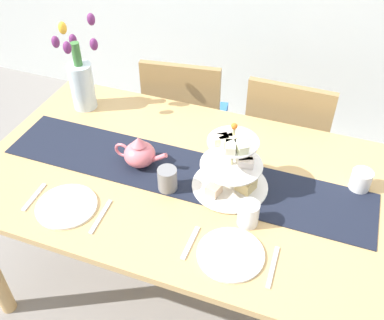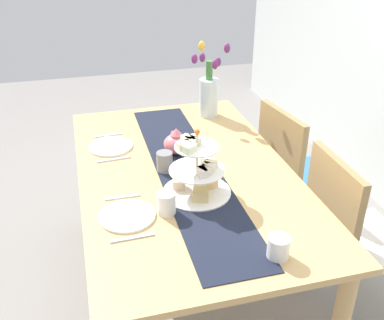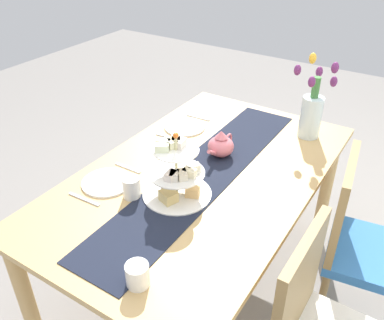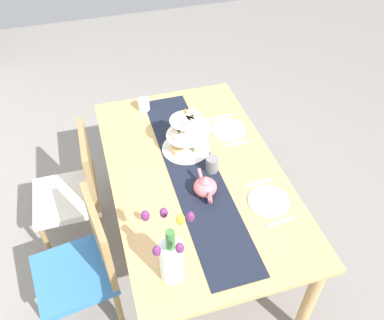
{
  "view_description": "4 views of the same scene",
  "coord_description": "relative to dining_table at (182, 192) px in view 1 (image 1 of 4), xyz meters",
  "views": [
    {
      "loc": [
        0.5,
        -1.24,
        2.0
      ],
      "look_at": [
        0.05,
        -0.01,
        0.88
      ],
      "focal_mm": 41.65,
      "sensor_mm": 36.0,
      "label": 1
    },
    {
      "loc": [
        1.81,
        -0.45,
        1.85
      ],
      "look_at": [
        -0.04,
        0.04,
        0.8
      ],
      "focal_mm": 42.35,
      "sensor_mm": 36.0,
      "label": 2
    },
    {
      "loc": [
        1.39,
        0.83,
        1.86
      ],
      "look_at": [
        0.02,
        -0.04,
        0.84
      ],
      "focal_mm": 38.62,
      "sensor_mm": 36.0,
      "label": 3
    },
    {
      "loc": [
        -1.59,
        0.49,
        2.47
      ],
      "look_at": [
        0.0,
        0.02,
        0.87
      ],
      "focal_mm": 37.7,
      "sensor_mm": 36.0,
      "label": 4
    }
  ],
  "objects": [
    {
      "name": "cream_jug",
      "position": [
        0.68,
        0.17,
        0.14
      ],
      "size": [
        0.08,
        0.08,
        0.08
      ],
      "primitive_type": "cylinder",
      "color": "white",
      "rests_on": "dining_table"
    },
    {
      "name": "knife_left",
      "position": [
        -0.19,
        -0.32,
        0.11
      ],
      "size": [
        0.02,
        0.17,
        0.01
      ],
      "primitive_type": "cube",
      "rotation": [
        0.0,
        0.0,
        0.06
      ],
      "color": "silver",
      "rests_on": "dining_table"
    },
    {
      "name": "dining_table",
      "position": [
        0.0,
        0.0,
        0.0
      ],
      "size": [
        1.67,
        0.99,
        0.77
      ],
      "color": "tan",
      "rests_on": "ground_plane"
    },
    {
      "name": "ground_plane",
      "position": [
        0.0,
        0.0,
        -0.67
      ],
      "size": [
        8.0,
        8.0,
        0.0
      ],
      "primitive_type": "plane",
      "color": "gray"
    },
    {
      "name": "mug_grey",
      "position": [
        -0.02,
        -0.09,
        0.15
      ],
      "size": [
        0.08,
        0.08,
        0.09
      ],
      "primitive_type": "cylinder",
      "color": "slate",
      "rests_on": "table_runner"
    },
    {
      "name": "mug_white_text",
      "position": [
        0.32,
        -0.16,
        0.15
      ],
      "size": [
        0.08,
        0.08,
        0.09
      ],
      "primitive_type": "cylinder",
      "color": "white",
      "rests_on": "dining_table"
    },
    {
      "name": "fork_right",
      "position": [
        0.16,
        -0.32,
        0.11
      ],
      "size": [
        0.02,
        0.15,
        0.01
      ],
      "primitive_type": "cube",
      "rotation": [
        0.0,
        0.0,
        -0.01
      ],
      "color": "silver",
      "rests_on": "dining_table"
    },
    {
      "name": "dinner_plate_left",
      "position": [
        -0.34,
        -0.32,
        0.11
      ],
      "size": [
        0.23,
        0.23,
        0.01
      ],
      "primitive_type": "cylinder",
      "color": "white",
      "rests_on": "dining_table"
    },
    {
      "name": "tiered_cake_stand",
      "position": [
        0.21,
        0.0,
        0.21
      ],
      "size": [
        0.3,
        0.3,
        0.3
      ],
      "color": "beige",
      "rests_on": "table_runner"
    },
    {
      "name": "chair_right",
      "position": [
        0.33,
        0.72,
        -0.17
      ],
      "size": [
        0.42,
        0.42,
        0.91
      ],
      "color": "olive",
      "rests_on": "ground_plane"
    },
    {
      "name": "dinner_plate_right",
      "position": [
        0.3,
        -0.32,
        0.11
      ],
      "size": [
        0.23,
        0.23,
        0.01
      ],
      "primitive_type": "cylinder",
      "color": "white",
      "rests_on": "dining_table"
    },
    {
      "name": "fork_left",
      "position": [
        -0.48,
        -0.32,
        0.11
      ],
      "size": [
        0.02,
        0.15,
        0.01
      ],
      "primitive_type": "cube",
      "rotation": [
        0.0,
        0.0,
        0.05
      ],
      "color": "silver",
      "rests_on": "dining_table"
    },
    {
      "name": "knife_right",
      "position": [
        0.45,
        -0.32,
        0.11
      ],
      "size": [
        0.02,
        0.17,
        0.01
      ],
      "primitive_type": "cube",
      "rotation": [
        0.0,
        0.0,
        0.03
      ],
      "color": "silver",
      "rests_on": "dining_table"
    },
    {
      "name": "chair_left",
      "position": [
        -0.26,
        0.73,
        -0.17
      ],
      "size": [
        0.48,
        0.48,
        0.91
      ],
      "color": "olive",
      "rests_on": "ground_plane"
    },
    {
      "name": "table_runner",
      "position": [
        0.0,
        0.01,
        0.1
      ],
      "size": [
        1.53,
        0.29,
        0.0
      ],
      "primitive_type": "cube",
      "color": "black",
      "rests_on": "dining_table"
    },
    {
      "name": "teapot",
      "position": [
        -0.18,
        0.0,
        0.16
      ],
      "size": [
        0.24,
        0.13,
        0.14
      ],
      "color": "#D66B75",
      "rests_on": "table_runner"
    },
    {
      "name": "tulip_vase",
      "position": [
        -0.62,
        0.3,
        0.26
      ],
      "size": [
        0.22,
        0.22,
        0.45
      ],
      "color": "silver",
      "rests_on": "dining_table"
    }
  ]
}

